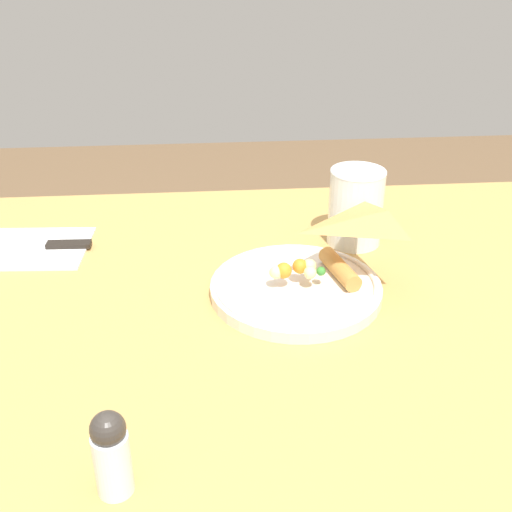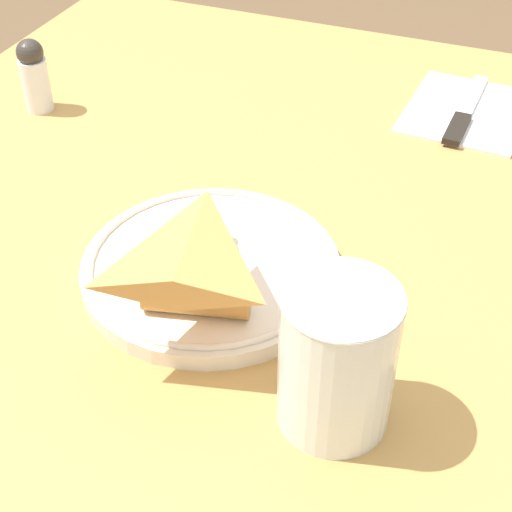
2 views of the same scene
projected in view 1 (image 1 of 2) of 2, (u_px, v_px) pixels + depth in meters
name	position (u px, v px, depth m)	size (l,w,h in m)	color
dining_table	(268.00, 381.00, 0.89)	(1.06, 0.83, 0.77)	tan
plate_pizza	(297.00, 285.00, 0.86)	(0.23, 0.23, 0.05)	silver
milk_glass	(355.00, 210.00, 0.98)	(0.08, 0.08, 0.12)	white
napkin_folded	(33.00, 248.00, 0.98)	(0.17, 0.14, 0.00)	white
butter_knife	(38.00, 245.00, 0.98)	(0.18, 0.03, 0.01)	black
pepper_shaker	(111.00, 453.00, 0.56)	(0.03, 0.03, 0.09)	white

